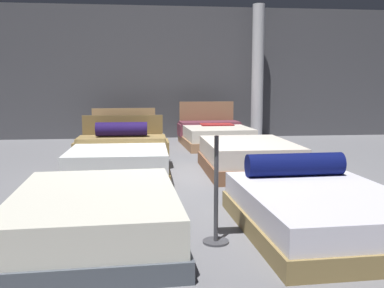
{
  "coord_description": "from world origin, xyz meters",
  "views": [
    {
      "loc": [
        -0.65,
        -6.61,
        1.44
      ],
      "look_at": [
        0.16,
        0.49,
        0.47
      ],
      "focal_mm": 40.81,
      "sensor_mm": 36.0,
      "label": 1
    }
  ],
  "objects_px": {
    "bed_2": "(120,158)",
    "price_sign": "(216,197)",
    "bed_3": "(248,157)",
    "bed_5": "(215,135)",
    "support_pillar": "(258,73)",
    "bed_4": "(125,138)",
    "bed_0": "(96,217)",
    "bed_1": "(320,209)"
  },
  "relations": [
    {
      "from": "bed_0",
      "to": "bed_4",
      "type": "height_order",
      "value": "bed_4"
    },
    {
      "from": "bed_0",
      "to": "bed_5",
      "type": "height_order",
      "value": "bed_5"
    },
    {
      "from": "bed_2",
      "to": "bed_4",
      "type": "height_order",
      "value": "bed_2"
    },
    {
      "from": "bed_2",
      "to": "support_pillar",
      "type": "relative_size",
      "value": 0.62
    },
    {
      "from": "bed_4",
      "to": "support_pillar",
      "type": "height_order",
      "value": "support_pillar"
    },
    {
      "from": "bed_0",
      "to": "bed_2",
      "type": "distance_m",
      "value": 3.11
    },
    {
      "from": "bed_5",
      "to": "bed_1",
      "type": "bearing_deg",
      "value": -92.48
    },
    {
      "from": "support_pillar",
      "to": "bed_5",
      "type": "bearing_deg",
      "value": -137.91
    },
    {
      "from": "bed_3",
      "to": "support_pillar",
      "type": "bearing_deg",
      "value": 73.34
    },
    {
      "from": "bed_1",
      "to": "price_sign",
      "type": "height_order",
      "value": "price_sign"
    },
    {
      "from": "bed_1",
      "to": "bed_2",
      "type": "relative_size",
      "value": 1.0
    },
    {
      "from": "bed_2",
      "to": "price_sign",
      "type": "distance_m",
      "value": 3.43
    },
    {
      "from": "price_sign",
      "to": "support_pillar",
      "type": "height_order",
      "value": "support_pillar"
    },
    {
      "from": "bed_5",
      "to": "price_sign",
      "type": "relative_size",
      "value": 1.99
    },
    {
      "from": "bed_3",
      "to": "price_sign",
      "type": "xyz_separation_m",
      "value": [
        -1.07,
        -3.14,
        0.18
      ]
    },
    {
      "from": "bed_1",
      "to": "bed_4",
      "type": "height_order",
      "value": "bed_4"
    },
    {
      "from": "bed_4",
      "to": "bed_2",
      "type": "bearing_deg",
      "value": -91.93
    },
    {
      "from": "bed_0",
      "to": "bed_3",
      "type": "bearing_deg",
      "value": 51.61
    },
    {
      "from": "bed_2",
      "to": "bed_5",
      "type": "relative_size",
      "value": 1.0
    },
    {
      "from": "bed_3",
      "to": "price_sign",
      "type": "relative_size",
      "value": 1.81
    },
    {
      "from": "bed_4",
      "to": "bed_0",
      "type": "bearing_deg",
      "value": -92.97
    },
    {
      "from": "bed_3",
      "to": "bed_5",
      "type": "height_order",
      "value": "bed_5"
    },
    {
      "from": "price_sign",
      "to": "bed_3",
      "type": "bearing_deg",
      "value": 71.1
    },
    {
      "from": "bed_1",
      "to": "price_sign",
      "type": "xyz_separation_m",
      "value": [
        -1.07,
        -0.2,
        0.2
      ]
    },
    {
      "from": "bed_2",
      "to": "bed_3",
      "type": "distance_m",
      "value": 2.11
    },
    {
      "from": "bed_1",
      "to": "bed_2",
      "type": "height_order",
      "value": "bed_2"
    },
    {
      "from": "bed_1",
      "to": "price_sign",
      "type": "distance_m",
      "value": 1.11
    },
    {
      "from": "price_sign",
      "to": "bed_5",
      "type": "bearing_deg",
      "value": 80.67
    },
    {
      "from": "bed_1",
      "to": "bed_2",
      "type": "bearing_deg",
      "value": 122.38
    },
    {
      "from": "price_sign",
      "to": "bed_2",
      "type": "bearing_deg",
      "value": 107.41
    },
    {
      "from": "bed_2",
      "to": "bed_3",
      "type": "xyz_separation_m",
      "value": [
        2.1,
        -0.14,
        -0.01
      ]
    },
    {
      "from": "bed_2",
      "to": "price_sign",
      "type": "bearing_deg",
      "value": -71.75
    },
    {
      "from": "bed_3",
      "to": "support_pillar",
      "type": "xyz_separation_m",
      "value": [
        1.3,
        4.41,
        1.5
      ]
    },
    {
      "from": "bed_4",
      "to": "bed_5",
      "type": "xyz_separation_m",
      "value": [
        2.11,
        0.08,
        0.02
      ]
    },
    {
      "from": "bed_4",
      "to": "price_sign",
      "type": "distance_m",
      "value": 6.35
    },
    {
      "from": "bed_2",
      "to": "bed_3",
      "type": "relative_size",
      "value": 1.1
    },
    {
      "from": "bed_1",
      "to": "bed_5",
      "type": "xyz_separation_m",
      "value": [
        -0.03,
        6.13,
        0.03
      ]
    },
    {
      "from": "bed_3",
      "to": "bed_0",
      "type": "bearing_deg",
      "value": -126.27
    },
    {
      "from": "bed_2",
      "to": "support_pillar",
      "type": "height_order",
      "value": "support_pillar"
    },
    {
      "from": "bed_1",
      "to": "support_pillar",
      "type": "height_order",
      "value": "support_pillar"
    },
    {
      "from": "bed_5",
      "to": "support_pillar",
      "type": "distance_m",
      "value": 2.34
    },
    {
      "from": "bed_0",
      "to": "bed_3",
      "type": "height_order",
      "value": "bed_3"
    }
  ]
}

